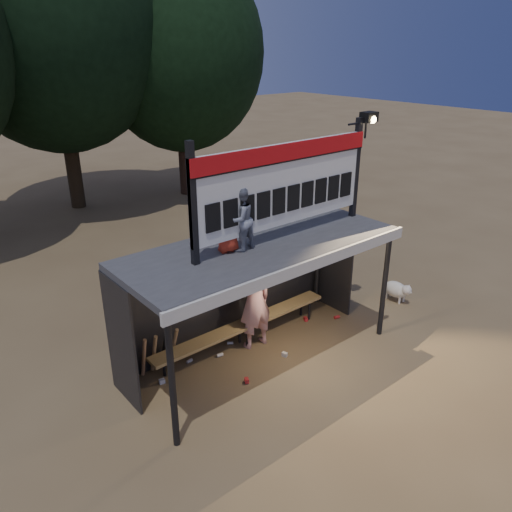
# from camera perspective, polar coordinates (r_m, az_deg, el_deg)

# --- Properties ---
(ground) EXTENTS (80.00, 80.00, 0.00)m
(ground) POSITION_cam_1_polar(r_m,az_deg,el_deg) (9.64, 0.61, -11.48)
(ground) COLOR brown
(ground) RESTS_ON ground
(player) EXTENTS (0.74, 0.51, 1.95)m
(player) POSITION_cam_1_polar(r_m,az_deg,el_deg) (9.50, -0.12, -5.16)
(player) COLOR white
(player) RESTS_ON ground
(child_a) EXTENTS (0.58, 0.48, 1.06)m
(child_a) POSITION_cam_1_polar(r_m,az_deg,el_deg) (8.10, -1.77, 4.21)
(child_a) COLOR gray
(child_a) RESTS_ON dugout_shelter
(child_b) EXTENTS (0.51, 0.37, 0.97)m
(child_b) POSITION_cam_1_polar(r_m,az_deg,el_deg) (8.06, -3.33, 3.76)
(child_b) COLOR #A92B1A
(child_b) RESTS_ON dugout_shelter
(dugout_shelter) EXTENTS (5.10, 2.08, 2.32)m
(dugout_shelter) POSITION_cam_1_polar(r_m,az_deg,el_deg) (8.90, -0.35, -0.95)
(dugout_shelter) COLOR #37373A
(dugout_shelter) RESTS_ON ground
(scoreboard_assembly) EXTENTS (4.10, 0.27, 1.99)m
(scoreboard_assembly) POSITION_cam_1_polar(r_m,az_deg,el_deg) (8.57, 3.63, 8.56)
(scoreboard_assembly) COLOR black
(scoreboard_assembly) RESTS_ON dugout_shelter
(bench) EXTENTS (4.00, 0.35, 0.48)m
(bench) POSITION_cam_1_polar(r_m,az_deg,el_deg) (9.76, -1.48, -7.97)
(bench) COLOR olive
(bench) RESTS_ON ground
(tree_mid) EXTENTS (7.22, 7.22, 10.36)m
(tree_mid) POSITION_cam_1_polar(r_m,az_deg,el_deg) (18.60, -22.29, 23.71)
(tree_mid) COLOR black
(tree_mid) RESTS_ON ground
(tree_right) EXTENTS (6.08, 6.08, 8.72)m
(tree_right) POSITION_cam_1_polar(r_m,az_deg,el_deg) (19.41, -8.77, 22.04)
(tree_right) COLOR #301E15
(tree_right) RESTS_ON ground
(dog) EXTENTS (0.36, 0.81, 0.49)m
(dog) POSITION_cam_1_polar(r_m,az_deg,el_deg) (11.90, 15.84, -3.71)
(dog) COLOR beige
(dog) RESTS_ON ground
(bats) EXTENTS (0.68, 0.35, 0.84)m
(bats) POSITION_cam_1_polar(r_m,az_deg,el_deg) (9.19, -11.02, -10.65)
(bats) COLOR #A5734D
(bats) RESTS_ON ground
(litter) EXTENTS (4.16, 1.27, 0.08)m
(litter) POSITION_cam_1_polar(r_m,az_deg,el_deg) (9.77, -0.65, -10.68)
(litter) COLOR red
(litter) RESTS_ON ground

